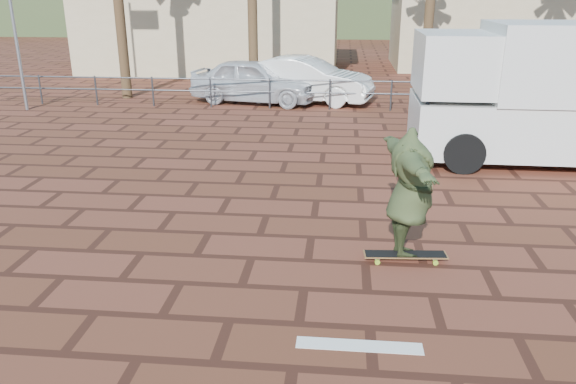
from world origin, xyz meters
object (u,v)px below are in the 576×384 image
object	(u,v)px
skateboarder	(410,193)
campervan	(553,91)
longboard	(405,255)
car_silver	(255,81)
car_white	(304,80)

from	to	relation	value
skateboarder	campervan	world-z (taller)	campervan
longboard	campervan	distance (m)	6.83
car_silver	car_white	size ratio (longest dim) A/B	0.94
skateboarder	campervan	distance (m)	6.69
campervan	car_silver	world-z (taller)	campervan
longboard	skateboarder	xyz separation A→B (m)	(-0.00, -0.00, 0.96)
car_silver	skateboarder	bearing A→B (deg)	-149.80
car_white	campervan	bearing A→B (deg)	-124.44
longboard	car_white	bearing A→B (deg)	96.33
skateboarder	car_white	xyz separation A→B (m)	(-2.34, 12.32, -0.27)
longboard	car_silver	distance (m)	12.72
car_white	car_silver	bearing A→B (deg)	112.89
campervan	car_silver	distance (m)	10.14
car_silver	campervan	bearing A→B (deg)	-118.39
car_white	skateboarder	bearing A→B (deg)	-155.38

